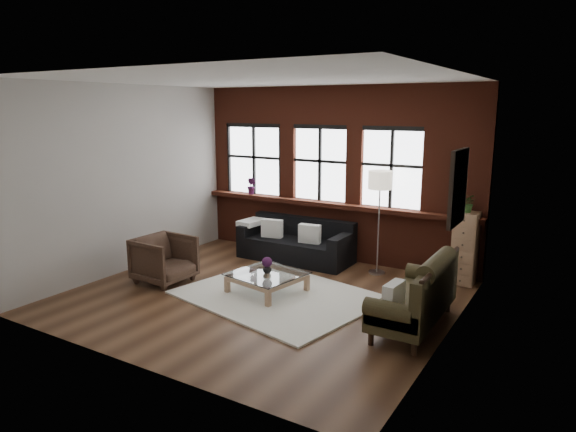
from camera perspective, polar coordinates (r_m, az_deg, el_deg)
The scene contains 26 objects.
floor at distance 7.90m, azimuth -2.90°, elevation -8.89°, with size 5.50×5.50×0.00m, color #432818.
ceiling at distance 7.39m, azimuth -3.17°, elevation 14.97°, with size 5.50×5.50×0.00m, color white.
wall_back at distance 9.63m, azimuth 5.35°, elevation 4.70°, with size 5.50×5.50×0.00m, color #B1ADA4.
wall_front at distance 5.62m, azimuth -17.44°, elevation -1.03°, with size 5.50×5.50×0.00m, color #B1ADA4.
wall_left at distance 9.29m, azimuth -17.27°, elevation 3.95°, with size 5.00×5.00×0.00m, color #B1ADA4.
wall_right at distance 6.38m, azimuth 17.90°, elevation 0.44°, with size 5.00×5.00×0.00m, color #B1ADA4.
brick_backwall at distance 9.57m, azimuth 5.19°, elevation 4.66°, with size 5.50×0.12×3.20m, color #5F2416, non-canonical shape.
sill_ledge at distance 9.58m, azimuth 4.89°, elevation 1.28°, with size 5.50×0.30×0.08m, color #5F2416.
window_left at distance 10.47m, azimuth -3.71°, elevation 6.14°, with size 1.38×0.10×1.50m, color black, non-canonical shape.
window_mid at distance 9.70m, azimuth 3.63°, elevation 5.68°, with size 1.38×0.10×1.50m, color black, non-canonical shape.
window_right at distance 9.14m, azimuth 11.47°, elevation 5.08°, with size 1.38×0.10×1.50m, color black, non-canonical shape.
wall_poster at distance 6.63m, azimuth 18.39°, elevation 3.03°, with size 0.05×0.74×0.94m, color black, non-canonical shape.
shag_rug at distance 7.88m, azimuth -1.11°, elevation -8.82°, with size 2.77×2.18×0.03m, color white.
dark_sofa at distance 9.58m, azimuth 0.84°, elevation -2.70°, with size 2.12×0.86×0.77m, color black, non-canonical shape.
pillow_a at distance 9.68m, azimuth -1.78°, elevation -1.39°, with size 0.40×0.14×0.34m, color white.
pillow_b at distance 9.28m, azimuth 2.42°, elevation -1.98°, with size 0.40×0.14×0.34m, color white.
vintage_settee at distance 6.88m, azimuth 13.80°, elevation -8.26°, with size 0.79×1.78×0.95m, color #342D18, non-canonical shape.
pillow_settee at distance 6.38m, azimuth 11.67°, elevation -8.73°, with size 0.14×0.38×0.34m, color white.
armchair at distance 8.63m, azimuth -13.57°, elevation -4.71°, with size 0.81×0.84×0.76m, color #37251B.
coffee_table at distance 7.98m, azimuth -2.32°, elevation -7.47°, with size 0.99×0.99×0.33m, color #A47B59, non-canonical shape.
vase at distance 7.90m, azimuth -2.34°, elevation -5.85°, with size 0.14×0.14×0.14m, color #B2B2B2.
flowers at distance 7.87m, azimuth -2.34°, elevation -5.13°, with size 0.16×0.16×0.16m, color #461843.
drawer_chest at distance 8.75m, azimuth 19.06°, elevation -3.40°, with size 0.36×0.36×1.18m, color #A47B59.
potted_plant_top at distance 8.59m, azimuth 19.39°, elevation 1.36°, with size 0.27×0.23×0.30m, color #2D5923.
floor_lamp at distance 8.81m, azimuth 10.06°, elevation -0.31°, with size 0.40×0.40×1.93m, color #A5A5A8, non-canonical shape.
sill_plant at distance 10.43m, azimuth -4.07°, elevation 3.36°, with size 0.19×0.15×0.35m, color #461843.
Camera 1 is at (4.14, -6.11, 2.81)m, focal length 32.00 mm.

